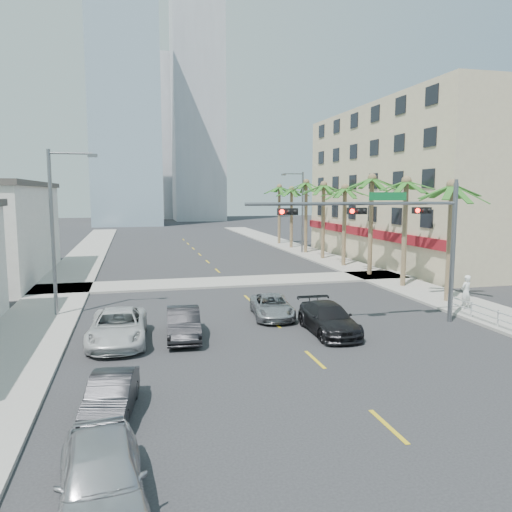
% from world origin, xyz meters
% --- Properties ---
extents(ground, '(260.00, 260.00, 0.00)m').
position_xyz_m(ground, '(0.00, 0.00, 0.00)').
color(ground, '#262628').
rests_on(ground, ground).
extents(sidewalk_right, '(4.00, 120.00, 0.15)m').
position_xyz_m(sidewalk_right, '(12.00, 20.00, 0.07)').
color(sidewalk_right, gray).
rests_on(sidewalk_right, ground).
extents(sidewalk_left, '(4.00, 120.00, 0.15)m').
position_xyz_m(sidewalk_left, '(-12.00, 20.00, 0.07)').
color(sidewalk_left, gray).
rests_on(sidewalk_left, ground).
extents(sidewalk_cross, '(80.00, 4.00, 0.15)m').
position_xyz_m(sidewalk_cross, '(0.00, 22.00, 0.07)').
color(sidewalk_cross, gray).
rests_on(sidewalk_cross, ground).
extents(building_right, '(15.25, 28.00, 15.00)m').
position_xyz_m(building_right, '(21.99, 30.00, 7.50)').
color(building_right, '#C3B08A').
rests_on(building_right, ground).
extents(tower_far_left, '(14.00, 14.00, 48.00)m').
position_xyz_m(tower_far_left, '(-8.00, 95.00, 24.00)').
color(tower_far_left, '#99B2C6').
rests_on(tower_far_left, ground).
extents(tower_far_right, '(12.00, 12.00, 60.00)m').
position_xyz_m(tower_far_right, '(9.00, 110.00, 30.00)').
color(tower_far_right, '#ADADB2').
rests_on(tower_far_right, ground).
extents(tower_far_center, '(16.00, 16.00, 42.00)m').
position_xyz_m(tower_far_center, '(-3.00, 125.00, 21.00)').
color(tower_far_center, '#ADADB2').
rests_on(tower_far_center, ground).
extents(traffic_signal_mast, '(11.12, 0.54, 7.20)m').
position_xyz_m(traffic_signal_mast, '(5.78, 7.95, 5.06)').
color(traffic_signal_mast, slate).
rests_on(traffic_signal_mast, ground).
extents(palm_tree_0, '(4.80, 4.80, 7.80)m').
position_xyz_m(palm_tree_0, '(11.60, 12.00, 7.08)').
color(palm_tree_0, brown).
rests_on(palm_tree_0, ground).
extents(palm_tree_1, '(4.80, 4.80, 8.16)m').
position_xyz_m(palm_tree_1, '(11.60, 17.20, 7.43)').
color(palm_tree_1, brown).
rests_on(palm_tree_1, ground).
extents(palm_tree_2, '(4.80, 4.80, 8.52)m').
position_xyz_m(palm_tree_2, '(11.60, 22.40, 7.78)').
color(palm_tree_2, brown).
rests_on(palm_tree_2, ground).
extents(palm_tree_3, '(4.80, 4.80, 7.80)m').
position_xyz_m(palm_tree_3, '(11.60, 27.60, 7.08)').
color(palm_tree_3, brown).
rests_on(palm_tree_3, ground).
extents(palm_tree_4, '(4.80, 4.80, 8.16)m').
position_xyz_m(palm_tree_4, '(11.60, 32.80, 7.43)').
color(palm_tree_4, brown).
rests_on(palm_tree_4, ground).
extents(palm_tree_5, '(4.80, 4.80, 8.52)m').
position_xyz_m(palm_tree_5, '(11.60, 38.00, 7.78)').
color(palm_tree_5, brown).
rests_on(palm_tree_5, ground).
extents(palm_tree_6, '(4.80, 4.80, 7.80)m').
position_xyz_m(palm_tree_6, '(11.60, 43.20, 7.08)').
color(palm_tree_6, brown).
rests_on(palm_tree_6, ground).
extents(palm_tree_7, '(4.80, 4.80, 8.16)m').
position_xyz_m(palm_tree_7, '(11.60, 48.40, 7.43)').
color(palm_tree_7, brown).
rests_on(palm_tree_7, ground).
extents(streetlight_left, '(2.55, 0.25, 9.00)m').
position_xyz_m(streetlight_left, '(-11.00, 14.00, 5.06)').
color(streetlight_left, slate).
rests_on(streetlight_left, ground).
extents(streetlight_right, '(2.55, 0.25, 9.00)m').
position_xyz_m(streetlight_right, '(11.00, 38.00, 5.06)').
color(streetlight_right, slate).
rests_on(streetlight_right, ground).
extents(guardrail, '(0.08, 8.08, 1.00)m').
position_xyz_m(guardrail, '(10.30, 6.00, 0.67)').
color(guardrail, silver).
rests_on(guardrail, ground).
extents(car_parked_near, '(2.16, 4.61, 1.53)m').
position_xyz_m(car_parked_near, '(-7.80, -4.06, 0.76)').
color(car_parked_near, '#B8B8BD').
rests_on(car_parked_near, ground).
extents(car_parked_mid, '(1.75, 3.83, 1.22)m').
position_xyz_m(car_parked_mid, '(-7.80, 0.73, 0.61)').
color(car_parked_mid, black).
rests_on(car_parked_mid, ground).
extents(car_parked_far, '(2.69, 5.44, 1.48)m').
position_xyz_m(car_parked_far, '(-7.80, 8.23, 0.74)').
color(car_parked_far, silver).
rests_on(car_parked_far, ground).
extents(car_lane_left, '(1.78, 4.37, 1.41)m').
position_xyz_m(car_lane_left, '(-4.87, 8.27, 0.71)').
color(car_lane_left, black).
rests_on(car_lane_left, ground).
extents(car_lane_center, '(2.54, 4.61, 1.22)m').
position_xyz_m(car_lane_center, '(0.18, 11.12, 0.61)').
color(car_lane_center, '#A2A3A6').
rests_on(car_lane_center, ground).
extents(car_lane_right, '(2.08, 4.92, 1.42)m').
position_xyz_m(car_lane_right, '(2.00, 7.52, 0.71)').
color(car_lane_right, black).
rests_on(car_lane_right, ground).
extents(pedestrian, '(0.81, 0.63, 1.95)m').
position_xyz_m(pedestrian, '(11.25, 9.78, 1.12)').
color(pedestrian, white).
rests_on(pedestrian, sidewalk_right).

